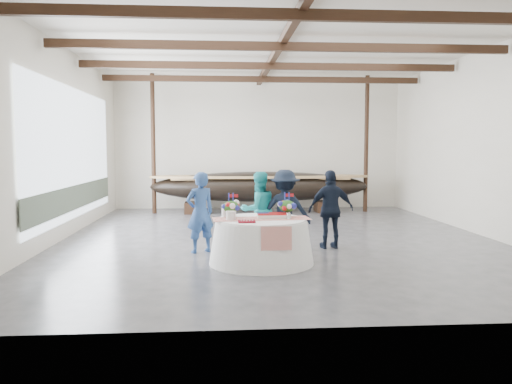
{
  "coord_description": "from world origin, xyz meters",
  "views": [
    {
      "loc": [
        -1.32,
        -11.65,
        2.11
      ],
      "look_at": [
        -0.59,
        -1.21,
        1.2
      ],
      "focal_mm": 35.0,
      "sensor_mm": 36.0,
      "label": 1
    }
  ],
  "objects": [
    {
      "name": "longboat_display",
      "position": [
        -0.03,
        4.68,
        0.86
      ],
      "size": [
        7.22,
        1.44,
        1.35
      ],
      "color": "black",
      "rests_on": "ground"
    },
    {
      "name": "banquet_table",
      "position": [
        -0.59,
        -2.61,
        0.41
      ],
      "size": [
        1.93,
        1.93,
        0.83
      ],
      "color": "white",
      "rests_on": "ground"
    },
    {
      "name": "guest_woman_teal",
      "position": [
        -0.54,
        -1.26,
        0.81
      ],
      "size": [
        0.96,
        0.85,
        1.63
      ],
      "primitive_type": "imported",
      "rotation": [
        0.0,
        0.0,
        3.49
      ],
      "color": "teal",
      "rests_on": "ground"
    },
    {
      "name": "ceiling",
      "position": [
        0.0,
        0.0,
        4.5
      ],
      "size": [
        10.0,
        12.0,
        0.01
      ],
      "primitive_type": "cube",
      "color": "white",
      "rests_on": "wall_back"
    },
    {
      "name": "guest_woman_blue",
      "position": [
        -1.75,
        -1.58,
        0.82
      ],
      "size": [
        0.71,
        0.62,
        1.64
      ],
      "primitive_type": "imported",
      "rotation": [
        0.0,
        0.0,
        3.6
      ],
      "color": "navy",
      "rests_on": "ground"
    },
    {
      "name": "wall_back",
      "position": [
        0.0,
        6.0,
        2.25
      ],
      "size": [
        10.0,
        0.02,
        4.5
      ],
      "primitive_type": "cube",
      "color": "silver",
      "rests_on": "ground"
    },
    {
      "name": "wall_front",
      "position": [
        0.0,
        -6.0,
        2.25
      ],
      "size": [
        10.0,
        0.02,
        4.5
      ],
      "primitive_type": "cube",
      "color": "silver",
      "rests_on": "ground"
    },
    {
      "name": "guest_man_right",
      "position": [
        0.99,
        -1.34,
        0.83
      ],
      "size": [
        1.01,
        0.5,
        1.66
      ],
      "primitive_type": "imported",
      "rotation": [
        0.0,
        0.0,
        3.25
      ],
      "color": "black",
      "rests_on": "ground"
    },
    {
      "name": "wall_left",
      "position": [
        -5.0,
        0.0,
        2.25
      ],
      "size": [
        0.02,
        12.0,
        4.5
      ],
      "primitive_type": "cube",
      "color": "silver",
      "rests_on": "ground"
    },
    {
      "name": "wall_right",
      "position": [
        5.0,
        0.0,
        2.25
      ],
      "size": [
        0.02,
        12.0,
        4.5
      ],
      "primitive_type": "cube",
      "color": "silver",
      "rests_on": "ground"
    },
    {
      "name": "open_bay",
      "position": [
        -4.95,
        1.0,
        1.83
      ],
      "size": [
        0.03,
        7.0,
        3.2
      ],
      "color": "silver",
      "rests_on": "ground"
    },
    {
      "name": "pavilion_structure",
      "position": [
        0.0,
        0.81,
        4.0
      ],
      "size": [
        9.8,
        11.76,
        4.5
      ],
      "color": "black",
      "rests_on": "ground"
    },
    {
      "name": "guest_man_left",
      "position": [
        0.0,
        -1.36,
        0.84
      ],
      "size": [
        1.17,
        0.8,
        1.67
      ],
      "primitive_type": "imported",
      "rotation": [
        0.0,
        0.0,
        2.97
      ],
      "color": "black",
      "rests_on": "ground"
    },
    {
      "name": "floor",
      "position": [
        0.0,
        0.0,
        0.0
      ],
      "size": [
        10.0,
        12.0,
        0.01
      ],
      "primitive_type": "cube",
      "color": "#3D3D42",
      "rests_on": "ground"
    },
    {
      "name": "tabletop_items",
      "position": [
        -0.64,
        -2.45,
        0.97
      ],
      "size": [
        1.81,
        0.95,
        0.4
      ],
      "color": "red",
      "rests_on": "banquet_table"
    }
  ]
}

